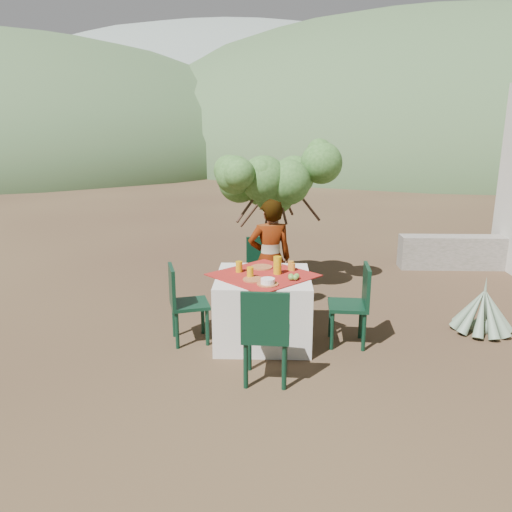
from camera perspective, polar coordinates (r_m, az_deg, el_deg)
The scene contains 24 objects.
ground at distance 5.34m, azimuth 0.15°, elevation -11.26°, with size 160.00×160.00×0.00m, color #321F16.
table at distance 5.56m, azimuth 0.82°, elevation -5.90°, with size 1.30×1.30×0.76m.
chair_far at distance 6.58m, azimuth 0.91°, elevation -1.41°, with size 0.51×0.51×0.92m.
chair_near at distance 4.59m, azimuth 1.12°, elevation -8.65°, with size 0.45×0.45×0.94m.
chair_left at distance 5.53m, azimuth -8.38°, elevation -5.03°, with size 0.50×0.50×0.87m.
chair_right at distance 5.51m, azimuth 11.27°, elevation -5.09°, with size 0.44×0.44×0.90m.
person at distance 6.14m, azimuth 1.60°, elevation -0.33°, with size 0.54×0.36×1.49m, color #8C6651.
shrub_tree at distance 7.06m, azimuth 2.61°, elevation 7.74°, with size 1.59×1.56×1.87m.
agave at distance 6.38m, azimuth 24.48°, elevation -5.76°, with size 0.70×0.70×0.74m.
stone_wall at distance 9.13m, azimuth 24.05°, elevation 0.38°, with size 2.60×0.35×0.55m, color gray.
hill_near_left at distance 39.31m, azimuth -26.05°, elevation 9.89°, with size 40.00×40.00×16.00m, color #344C2B.
hill_near_right at distance 42.55m, azimuth 18.37°, elevation 10.88°, with size 48.00×48.00×20.00m, color #344C2B.
hill_far_center at distance 56.99m, azimuth -2.37°, elevation 12.40°, with size 60.00×60.00×24.00m, color slate.
plate_far at distance 5.69m, azimuth 0.64°, elevation -1.28°, with size 0.25×0.25×0.01m, color brown.
plate_near at distance 5.24m, azimuth -0.28°, elevation -2.70°, with size 0.23×0.23×0.01m, color brown.
glass_far at distance 5.52m, azimuth -1.95°, elevation -1.23°, with size 0.07×0.07×0.12m, color #D29C0D.
glass_near at distance 5.31m, azimuth -0.67°, elevation -1.89°, with size 0.07×0.07×0.12m, color #D29C0D.
juice_pitcher at distance 5.44m, azimuth 2.47°, elevation -1.07°, with size 0.09×0.09×0.20m, color #D29C0D.
bowl_plate at distance 5.10m, azimuth 1.35°, elevation -3.22°, with size 0.22×0.22×0.01m, color brown.
white_bowl at distance 5.09m, azimuth 1.35°, elevation -2.87°, with size 0.15×0.15×0.05m, color white.
jar_left at distance 5.58m, azimuth 4.23°, elevation -1.26°, with size 0.05×0.05×0.09m, color orange.
jar_right at distance 5.60m, azimuth 3.99°, elevation -1.10°, with size 0.07×0.07×0.10m, color orange.
napkin_holder at distance 5.50m, azimuth 2.48°, elevation -1.42°, with size 0.08×0.04×0.10m, color white.
fruit_cluster at distance 5.26m, azimuth 4.31°, elevation -2.40°, with size 0.12×0.11×0.06m.
Camera 1 is at (0.14, -4.79, 2.34)m, focal length 35.00 mm.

